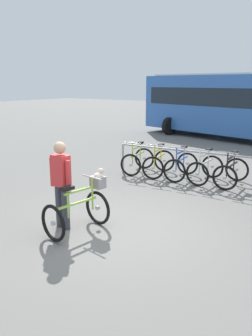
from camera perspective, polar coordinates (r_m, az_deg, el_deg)
The scene contains 10 objects.
ground_plane at distance 6.54m, azimuth -1.57°, elevation -10.06°, with size 80.00×80.00×0.00m, color slate.
bike_rack_rail at distance 9.60m, azimuth 9.39°, elevation 1.91°, with size 3.90×0.35×0.88m.
racked_bike_lime at distance 10.44m, azimuth 1.97°, elevation 1.28°, with size 0.82×1.18×0.97m.
racked_bike_yellow at distance 10.14m, azimuth 5.45°, elevation 0.83°, with size 0.85×1.22×0.98m.
racked_bike_blue at distance 9.87m, azimuth 9.13°, elevation 0.36°, with size 0.75×1.15×0.97m.
racked_bike_white at distance 9.65m, azimuth 12.99°, elevation -0.14°, with size 0.69×1.12×0.97m.
racked_bike_black at distance 9.47m, azimuth 17.02°, elevation -0.66°, with size 0.67×1.11×0.97m.
featured_bicycle at distance 6.36m, azimuth -7.35°, elevation -6.14°, with size 0.82×1.24×1.09m.
person_with_featured_bike at distance 6.40m, azimuth -10.68°, elevation -2.19°, with size 0.53×0.23×1.64m.
bus_distant at distance 17.24m, azimuth 18.40°, elevation 10.22°, with size 10.31×4.90×3.08m.
Camera 1 is at (3.54, -4.81, 2.66)m, focal length 36.80 mm.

